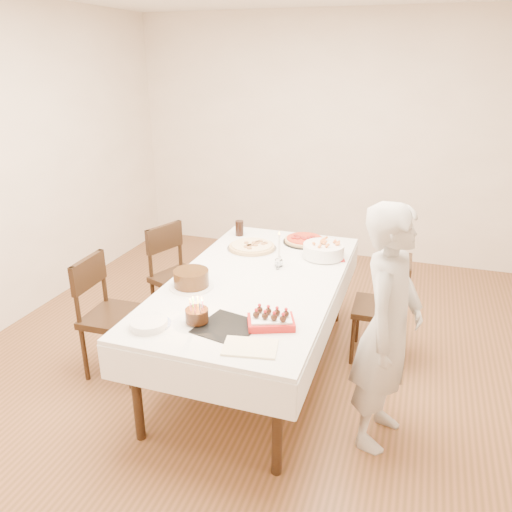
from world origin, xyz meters
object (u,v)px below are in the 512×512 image
(taper_candle, at_px, (279,249))
(strawberry_box, at_px, (271,321))
(pizza_white, at_px, (252,247))
(birthday_cake, at_px, (197,310))
(pasta_bowl, at_px, (323,250))
(chair_left_dessert, at_px, (117,317))
(dining_table, at_px, (256,325))
(chair_left_savory, at_px, (182,278))
(layer_cake, at_px, (191,279))
(person, at_px, (388,329))
(chair_right_savory, at_px, (379,308))
(pizza_pepperoni, at_px, (304,240))
(cola_glass, at_px, (239,228))

(taper_candle, xyz_separation_m, strawberry_box, (0.21, -0.88, -0.11))
(pizza_white, relative_size, birthday_cake, 2.85)
(pasta_bowl, xyz_separation_m, taper_candle, (-0.28, -0.28, 0.08))
(taper_candle, bearing_deg, birthday_cake, -102.34)
(pizza_white, bearing_deg, chair_left_dessert, -129.93)
(dining_table, height_order, chair_left_savory, chair_left_savory)
(dining_table, height_order, layer_cake, layer_cake)
(person, xyz_separation_m, strawberry_box, (-0.65, -0.17, 0.03))
(pasta_bowl, distance_m, layer_cake, 1.11)
(chair_left_savory, bearing_deg, birthday_cake, 141.69)
(taper_candle, bearing_deg, chair_right_savory, 14.67)
(person, relative_size, pizza_pepperoni, 4.16)
(pizza_pepperoni, distance_m, strawberry_box, 1.45)
(pizza_pepperoni, xyz_separation_m, birthday_cake, (-0.28, -1.55, 0.06))
(pizza_white, height_order, cola_glass, cola_glass)
(chair_right_savory, bearing_deg, pizza_white, 174.37)
(taper_candle, relative_size, birthday_cake, 1.95)
(pizza_white, bearing_deg, chair_left_savory, -169.81)
(pasta_bowl, height_order, strawberry_box, pasta_bowl)
(pizza_pepperoni, distance_m, taper_candle, 0.58)
(dining_table, distance_m, pizza_pepperoni, 0.94)
(dining_table, height_order, pasta_bowl, pasta_bowl)
(chair_left_savory, height_order, pasta_bowl, chair_left_savory)
(person, bearing_deg, chair_left_dessert, 99.64)
(dining_table, relative_size, chair_left_savory, 2.39)
(cola_glass, bearing_deg, pizza_pepperoni, 0.13)
(pizza_white, xyz_separation_m, pizza_pepperoni, (0.37, 0.29, 0.00))
(chair_left_dessert, relative_size, birthday_cake, 6.32)
(person, xyz_separation_m, pasta_bowl, (-0.58, 0.99, 0.06))
(dining_table, bearing_deg, birthday_cake, -100.10)
(pizza_pepperoni, relative_size, strawberry_box, 1.35)
(pasta_bowl, xyz_separation_m, cola_glass, (-0.80, 0.28, 0.01))
(chair_right_savory, height_order, chair_left_dessert, chair_left_dessert)
(pasta_bowl, xyz_separation_m, layer_cake, (-0.74, -0.82, 0.00))
(person, bearing_deg, strawberry_box, 117.34)
(chair_right_savory, distance_m, chair_left_dessert, 1.97)
(chair_left_dessert, distance_m, pasta_bowl, 1.64)
(birthday_cake, bearing_deg, strawberry_box, 13.90)
(chair_left_dessert, bearing_deg, taper_candle, -151.78)
(person, relative_size, birthday_cake, 10.56)
(taper_candle, height_order, birthday_cake, taper_candle)
(person, distance_m, pizza_white, 1.52)
(layer_cake, bearing_deg, taper_candle, 49.53)
(dining_table, relative_size, layer_cake, 7.00)
(pizza_white, relative_size, taper_candle, 1.46)
(pizza_white, distance_m, cola_glass, 0.36)
(pizza_pepperoni, bearing_deg, strawberry_box, -84.26)
(chair_left_savory, relative_size, cola_glass, 6.73)
(chair_left_dessert, height_order, taper_candle, taper_candle)
(pasta_bowl, relative_size, strawberry_box, 1.19)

